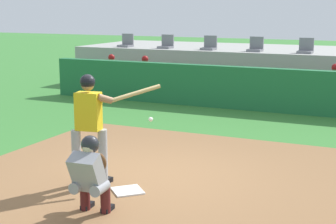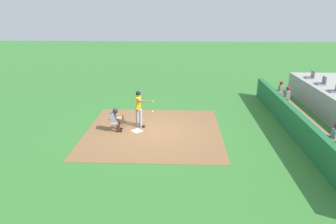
{
  "view_description": "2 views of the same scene",
  "coord_description": "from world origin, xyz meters",
  "px_view_note": "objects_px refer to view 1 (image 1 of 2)",
  "views": [
    {
      "loc": [
        3.79,
        -7.53,
        2.81
      ],
      "look_at": [
        0.0,
        0.7,
        1.0
      ],
      "focal_mm": 55.8,
      "sensor_mm": 36.0,
      "label": 1
    },
    {
      "loc": [
        13.54,
        1.28,
        5.66
      ],
      "look_at": [
        0.0,
        0.7,
        1.0
      ],
      "focal_mm": 32.89,
      "sensor_mm": 36.0,
      "label": 2
    }
  ],
  "objects_px": {
    "dugout_player_1": "(143,75)",
    "stadium_seat_4": "(306,49)",
    "home_plate": "(128,191)",
    "stadium_seat_2": "(209,46)",
    "batter_at_plate": "(91,123)",
    "dugout_player_0": "(110,73)",
    "stadium_seat_3": "(256,47)",
    "stadium_seat_0": "(126,43)",
    "dugout_player_2": "(334,87)",
    "catcher_crouched": "(91,172)",
    "stadium_seat_1": "(166,44)"
  },
  "relations": [
    {
      "from": "home_plate",
      "to": "catcher_crouched",
      "type": "bearing_deg",
      "value": -91.4
    },
    {
      "from": "home_plate",
      "to": "stadium_seat_2",
      "type": "distance_m",
      "value": 10.58
    },
    {
      "from": "home_plate",
      "to": "stadium_seat_2",
      "type": "xyz_separation_m",
      "value": [
        -2.44,
        10.18,
        1.51
      ]
    },
    {
      "from": "stadium_seat_2",
      "to": "stadium_seat_1",
      "type": "bearing_deg",
      "value": 180.0
    },
    {
      "from": "stadium_seat_0",
      "to": "home_plate",
      "type": "bearing_deg",
      "value": -60.81
    },
    {
      "from": "dugout_player_1",
      "to": "stadium_seat_3",
      "type": "height_order",
      "value": "stadium_seat_3"
    },
    {
      "from": "batter_at_plate",
      "to": "stadium_seat_0",
      "type": "distance_m",
      "value": 11.31
    },
    {
      "from": "dugout_player_1",
      "to": "catcher_crouched",
      "type": "bearing_deg",
      "value": -66.78
    },
    {
      "from": "home_plate",
      "to": "stadium_seat_0",
      "type": "height_order",
      "value": "stadium_seat_0"
    },
    {
      "from": "stadium_seat_0",
      "to": "dugout_player_1",
      "type": "bearing_deg",
      "value": -49.28
    },
    {
      "from": "batter_at_plate",
      "to": "dugout_player_0",
      "type": "height_order",
      "value": "batter_at_plate"
    },
    {
      "from": "stadium_seat_0",
      "to": "stadium_seat_3",
      "type": "xyz_separation_m",
      "value": [
        4.88,
        0.0,
        0.0
      ]
    },
    {
      "from": "dugout_player_0",
      "to": "stadium_seat_2",
      "type": "height_order",
      "value": "stadium_seat_2"
    },
    {
      "from": "dugout_player_2",
      "to": "stadium_seat_4",
      "type": "height_order",
      "value": "stadium_seat_4"
    },
    {
      "from": "dugout_player_0",
      "to": "batter_at_plate",
      "type": "bearing_deg",
      "value": -60.83
    },
    {
      "from": "dugout_player_1",
      "to": "stadium_seat_0",
      "type": "distance_m",
      "value": 2.82
    },
    {
      "from": "stadium_seat_0",
      "to": "stadium_seat_4",
      "type": "xyz_separation_m",
      "value": [
        6.5,
        0.0,
        0.0
      ]
    },
    {
      "from": "home_plate",
      "to": "dugout_player_2",
      "type": "distance_m",
      "value": 8.41
    },
    {
      "from": "batter_at_plate",
      "to": "dugout_player_0",
      "type": "bearing_deg",
      "value": 119.17
    },
    {
      "from": "stadium_seat_1",
      "to": "home_plate",
      "type": "bearing_deg",
      "value": -68.24
    },
    {
      "from": "dugout_player_0",
      "to": "stadium_seat_3",
      "type": "relative_size",
      "value": 2.71
    },
    {
      "from": "dugout_player_1",
      "to": "stadium_seat_4",
      "type": "distance_m",
      "value": 5.24
    },
    {
      "from": "catcher_crouched",
      "to": "dugout_player_1",
      "type": "xyz_separation_m",
      "value": [
        -3.91,
        9.12,
        0.06
      ]
    },
    {
      "from": "catcher_crouched",
      "to": "stadium_seat_4",
      "type": "relative_size",
      "value": 4.42
    },
    {
      "from": "stadium_seat_1",
      "to": "stadium_seat_3",
      "type": "xyz_separation_m",
      "value": [
        3.25,
        0.0,
        0.0
      ]
    },
    {
      "from": "dugout_player_0",
      "to": "stadium_seat_1",
      "type": "distance_m",
      "value": 2.48
    },
    {
      "from": "catcher_crouched",
      "to": "stadium_seat_3",
      "type": "bearing_deg",
      "value": 94.05
    },
    {
      "from": "stadium_seat_2",
      "to": "stadium_seat_3",
      "type": "distance_m",
      "value": 1.62
    },
    {
      "from": "batter_at_plate",
      "to": "dugout_player_1",
      "type": "distance_m",
      "value": 8.73
    },
    {
      "from": "stadium_seat_3",
      "to": "dugout_player_1",
      "type": "bearing_deg",
      "value": -146.92
    },
    {
      "from": "catcher_crouched",
      "to": "dugout_player_0",
      "type": "bearing_deg",
      "value": 119.55
    },
    {
      "from": "dugout_player_2",
      "to": "stadium_seat_2",
      "type": "xyz_separation_m",
      "value": [
        -4.43,
        2.03,
        0.86
      ]
    },
    {
      "from": "stadium_seat_4",
      "to": "dugout_player_1",
      "type": "bearing_deg",
      "value": -156.81
    },
    {
      "from": "home_plate",
      "to": "dugout_player_2",
      "type": "height_order",
      "value": "dugout_player_2"
    },
    {
      "from": "dugout_player_0",
      "to": "stadium_seat_1",
      "type": "xyz_separation_m",
      "value": [
        1.13,
        2.03,
        0.86
      ]
    },
    {
      "from": "home_plate",
      "to": "stadium_seat_3",
      "type": "relative_size",
      "value": 0.92
    },
    {
      "from": "catcher_crouched",
      "to": "stadium_seat_4",
      "type": "height_order",
      "value": "stadium_seat_4"
    },
    {
      "from": "dugout_player_0",
      "to": "dugout_player_1",
      "type": "xyz_separation_m",
      "value": [
        1.26,
        0.0,
        0.0
      ]
    },
    {
      "from": "stadium_seat_4",
      "to": "dugout_player_0",
      "type": "bearing_deg",
      "value": -161.29
    },
    {
      "from": "dugout_player_0",
      "to": "catcher_crouched",
      "type": "bearing_deg",
      "value": -60.45
    },
    {
      "from": "batter_at_plate",
      "to": "catcher_crouched",
      "type": "xyz_separation_m",
      "value": [
        0.65,
        -1.02,
        -0.43
      ]
    },
    {
      "from": "dugout_player_0",
      "to": "stadium_seat_1",
      "type": "height_order",
      "value": "stadium_seat_1"
    },
    {
      "from": "batter_at_plate",
      "to": "stadium_seat_2",
      "type": "bearing_deg",
      "value": 99.86
    },
    {
      "from": "dugout_player_1",
      "to": "stadium_seat_2",
      "type": "distance_m",
      "value": 2.67
    },
    {
      "from": "dugout_player_0",
      "to": "stadium_seat_3",
      "type": "bearing_deg",
      "value": 24.91
    },
    {
      "from": "home_plate",
      "to": "stadium_seat_3",
      "type": "bearing_deg",
      "value": 94.56
    },
    {
      "from": "stadium_seat_0",
      "to": "stadium_seat_3",
      "type": "bearing_deg",
      "value": 0.0
    },
    {
      "from": "catcher_crouched",
      "to": "stadium_seat_0",
      "type": "xyz_separation_m",
      "value": [
        -5.66,
        11.15,
        0.93
      ]
    },
    {
      "from": "dugout_player_2",
      "to": "stadium_seat_4",
      "type": "bearing_deg",
      "value": 120.04
    },
    {
      "from": "stadium_seat_1",
      "to": "dugout_player_2",
      "type": "bearing_deg",
      "value": -18.58
    }
  ]
}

